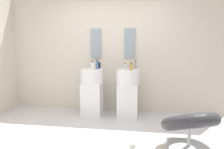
{
  "coord_description": "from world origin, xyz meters",
  "views": [
    {
      "loc": [
        0.7,
        -2.96,
        1.42
      ],
      "look_at": [
        0.15,
        0.55,
        0.95
      ],
      "focal_mm": 33.76,
      "sensor_mm": 36.0,
      "label": 1
    }
  ],
  "objects_px": {
    "pedestal_sink_right": "(128,92)",
    "coffee_mug": "(132,147)",
    "soap_bottle_amber": "(131,66)",
    "soap_bottle_grey": "(135,65)",
    "lounge_chair": "(190,126)",
    "soap_bottle_clear": "(125,67)",
    "pedestal_sink_left": "(92,91)",
    "soap_bottle_black": "(99,65)",
    "soap_bottle_white": "(93,66)",
    "soap_bottle_blue": "(97,65)"
  },
  "relations": [
    {
      "from": "soap_bottle_amber",
      "to": "soap_bottle_blue",
      "type": "height_order",
      "value": "soap_bottle_blue"
    },
    {
      "from": "coffee_mug",
      "to": "soap_bottle_black",
      "type": "xyz_separation_m",
      "value": [
        -0.79,
        1.5,
        0.98
      ]
    },
    {
      "from": "soap_bottle_grey",
      "to": "pedestal_sink_left",
      "type": "bearing_deg",
      "value": -176.27
    },
    {
      "from": "soap_bottle_amber",
      "to": "lounge_chair",
      "type": "bearing_deg",
      "value": -52.07
    },
    {
      "from": "pedestal_sink_left",
      "to": "soap_bottle_blue",
      "type": "height_order",
      "value": "soap_bottle_blue"
    },
    {
      "from": "lounge_chair",
      "to": "soap_bottle_clear",
      "type": "height_order",
      "value": "soap_bottle_clear"
    },
    {
      "from": "soap_bottle_white",
      "to": "soap_bottle_grey",
      "type": "xyz_separation_m",
      "value": [
        0.83,
        0.19,
        0.01
      ]
    },
    {
      "from": "coffee_mug",
      "to": "soap_bottle_clear",
      "type": "distance_m",
      "value": 1.6
    },
    {
      "from": "soap_bottle_black",
      "to": "soap_bottle_clear",
      "type": "relative_size",
      "value": 0.99
    },
    {
      "from": "pedestal_sink_left",
      "to": "soap_bottle_amber",
      "type": "height_order",
      "value": "soap_bottle_amber"
    },
    {
      "from": "pedestal_sink_right",
      "to": "soap_bottle_blue",
      "type": "relative_size",
      "value": 5.91
    },
    {
      "from": "coffee_mug",
      "to": "soap_bottle_white",
      "type": "distance_m",
      "value": 1.84
    },
    {
      "from": "pedestal_sink_right",
      "to": "coffee_mug",
      "type": "relative_size",
      "value": 11.73
    },
    {
      "from": "lounge_chair",
      "to": "soap_bottle_amber",
      "type": "relative_size",
      "value": 6.74
    },
    {
      "from": "coffee_mug",
      "to": "soap_bottle_grey",
      "type": "height_order",
      "value": "soap_bottle_grey"
    },
    {
      "from": "lounge_chair",
      "to": "soap_bottle_amber",
      "type": "bearing_deg",
      "value": 127.93
    },
    {
      "from": "pedestal_sink_right",
      "to": "soap_bottle_black",
      "type": "xyz_separation_m",
      "value": [
        -0.61,
        0.09,
        0.52
      ]
    },
    {
      "from": "pedestal_sink_right",
      "to": "soap_bottle_white",
      "type": "xyz_separation_m",
      "value": [
        -0.69,
        -0.13,
        0.53
      ]
    },
    {
      "from": "pedestal_sink_left",
      "to": "soap_bottle_grey",
      "type": "distance_m",
      "value": 1.03
    },
    {
      "from": "soap_bottle_grey",
      "to": "lounge_chair",
      "type": "bearing_deg",
      "value": -58.42
    },
    {
      "from": "coffee_mug",
      "to": "soap_bottle_clear",
      "type": "height_order",
      "value": "soap_bottle_clear"
    },
    {
      "from": "soap_bottle_blue",
      "to": "soap_bottle_black",
      "type": "distance_m",
      "value": 0.1
    },
    {
      "from": "pedestal_sink_right",
      "to": "soap_bottle_grey",
      "type": "height_order",
      "value": "soap_bottle_grey"
    },
    {
      "from": "soap_bottle_black",
      "to": "soap_bottle_white",
      "type": "bearing_deg",
      "value": -110.9
    },
    {
      "from": "lounge_chair",
      "to": "soap_bottle_grey",
      "type": "relative_size",
      "value": 5.7
    },
    {
      "from": "pedestal_sink_left",
      "to": "soap_bottle_white",
      "type": "xyz_separation_m",
      "value": [
        0.05,
        -0.13,
        0.53
      ]
    },
    {
      "from": "pedestal_sink_right",
      "to": "coffee_mug",
      "type": "distance_m",
      "value": 1.5
    },
    {
      "from": "lounge_chair",
      "to": "coffee_mug",
      "type": "xyz_separation_m",
      "value": [
        -0.78,
        -0.14,
        -0.29
      ]
    },
    {
      "from": "pedestal_sink_left",
      "to": "coffee_mug",
      "type": "height_order",
      "value": "pedestal_sink_left"
    },
    {
      "from": "pedestal_sink_left",
      "to": "soap_bottle_black",
      "type": "xyz_separation_m",
      "value": [
        0.13,
        0.09,
        0.52
      ]
    },
    {
      "from": "pedestal_sink_right",
      "to": "soap_bottle_white",
      "type": "distance_m",
      "value": 0.88
    },
    {
      "from": "pedestal_sink_right",
      "to": "coffee_mug",
      "type": "xyz_separation_m",
      "value": [
        0.18,
        -1.41,
        -0.46
      ]
    },
    {
      "from": "lounge_chair",
      "to": "soap_bottle_blue",
      "type": "relative_size",
      "value": 5.57
    },
    {
      "from": "soap_bottle_white",
      "to": "soap_bottle_clear",
      "type": "height_order",
      "value": "soap_bottle_white"
    },
    {
      "from": "coffee_mug",
      "to": "soap_bottle_grey",
      "type": "bearing_deg",
      "value": 91.49
    },
    {
      "from": "lounge_chair",
      "to": "coffee_mug",
      "type": "relative_size",
      "value": 11.06
    },
    {
      "from": "soap_bottle_amber",
      "to": "soap_bottle_clear",
      "type": "distance_m",
      "value": 0.12
    },
    {
      "from": "soap_bottle_amber",
      "to": "soap_bottle_grey",
      "type": "bearing_deg",
      "value": 70.24
    },
    {
      "from": "soap_bottle_blue",
      "to": "soap_bottle_black",
      "type": "relative_size",
      "value": 1.34
    },
    {
      "from": "pedestal_sink_right",
      "to": "soap_bottle_blue",
      "type": "xyz_separation_m",
      "value": [
        -0.62,
        -0.01,
        0.54
      ]
    },
    {
      "from": "soap_bottle_white",
      "to": "soap_bottle_black",
      "type": "bearing_deg",
      "value": 69.1
    },
    {
      "from": "pedestal_sink_left",
      "to": "lounge_chair",
      "type": "xyz_separation_m",
      "value": [
        1.69,
        -1.27,
        -0.17
      ]
    },
    {
      "from": "soap_bottle_grey",
      "to": "soap_bottle_blue",
      "type": "bearing_deg",
      "value": -174.83
    },
    {
      "from": "lounge_chair",
      "to": "soap_bottle_white",
      "type": "height_order",
      "value": "soap_bottle_white"
    },
    {
      "from": "pedestal_sink_left",
      "to": "soap_bottle_grey",
      "type": "height_order",
      "value": "soap_bottle_grey"
    },
    {
      "from": "soap_bottle_clear",
      "to": "pedestal_sink_left",
      "type": "bearing_deg",
      "value": 166.84
    },
    {
      "from": "lounge_chair",
      "to": "soap_bottle_clear",
      "type": "bearing_deg",
      "value": 132.18
    },
    {
      "from": "pedestal_sink_right",
      "to": "soap_bottle_white",
      "type": "height_order",
      "value": "soap_bottle_white"
    },
    {
      "from": "soap_bottle_blue",
      "to": "lounge_chair",
      "type": "bearing_deg",
      "value": -38.45
    },
    {
      "from": "pedestal_sink_left",
      "to": "pedestal_sink_right",
      "type": "height_order",
      "value": "same"
    }
  ]
}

